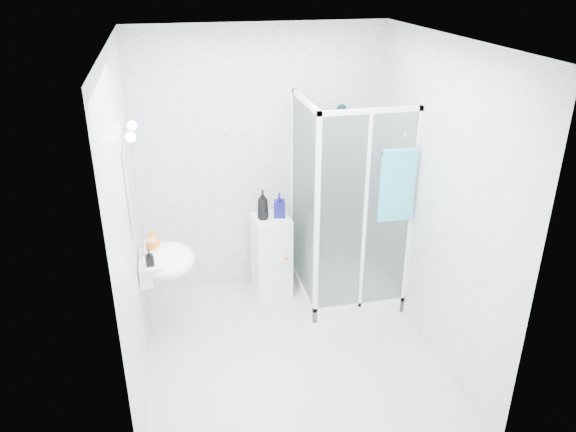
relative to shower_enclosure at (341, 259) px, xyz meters
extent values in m
cube|color=white|center=(-0.67, -0.77, 0.85)|extent=(2.40, 2.60, 2.60)
cube|color=silver|center=(-0.67, -0.77, -0.44)|extent=(2.40, 2.60, 0.01)
cube|color=white|center=(-0.67, -0.77, 2.15)|extent=(2.40, 2.60, 0.01)
cube|color=white|center=(0.08, 0.08, -0.39)|extent=(0.90, 0.90, 0.12)
cube|color=white|center=(-0.35, 0.08, 1.53)|extent=(0.04, 0.90, 0.04)
cube|color=white|center=(0.08, -0.35, 1.53)|extent=(0.90, 0.04, 0.04)
cube|color=white|center=(-0.35, -0.35, 0.55)|extent=(0.04, 0.04, 2.00)
cube|color=white|center=(-0.36, 0.08, 0.59)|extent=(0.02, 0.82, 1.84)
cube|color=white|center=(0.08, -0.36, 0.59)|extent=(0.82, 0.02, 1.84)
cube|color=white|center=(0.08, -0.35, 0.59)|extent=(0.03, 0.04, 1.84)
cylinder|color=silver|center=(0.08, 0.47, 0.90)|extent=(0.02, 0.02, 1.00)
cylinder|color=silver|center=(0.08, 0.44, 1.37)|extent=(0.09, 0.05, 0.09)
cylinder|color=silver|center=(0.13, 0.50, 0.60)|extent=(0.12, 0.04, 0.12)
cylinder|color=silver|center=(0.36, -0.39, 1.33)|extent=(0.03, 0.05, 0.03)
cube|color=white|center=(-1.81, -0.32, 0.30)|extent=(0.10, 0.40, 0.18)
ellipsoid|color=white|center=(-1.63, -0.32, 0.35)|extent=(0.46, 0.56, 0.20)
cube|color=white|center=(-1.75, -0.32, 0.40)|extent=(0.16, 0.50, 0.02)
cylinder|color=silver|center=(-1.81, -0.32, 0.48)|extent=(0.04, 0.04, 0.16)
cylinder|color=silver|center=(-1.76, -0.32, 0.55)|extent=(0.12, 0.02, 0.02)
cube|color=white|center=(-1.85, -0.32, 1.05)|extent=(0.02, 0.60, 0.70)
cylinder|color=silver|center=(-1.84, -0.48, 1.47)|extent=(0.05, 0.04, 0.04)
sphere|color=white|center=(-1.80, -0.48, 1.47)|extent=(0.08, 0.08, 0.08)
cylinder|color=silver|center=(-1.84, -0.16, 1.47)|extent=(0.05, 0.04, 0.04)
sphere|color=white|center=(-1.80, -0.16, 1.47)|extent=(0.08, 0.08, 0.08)
cylinder|color=silver|center=(-1.02, 0.50, 1.17)|extent=(0.02, 0.04, 0.02)
sphere|color=silver|center=(-1.02, 0.48, 1.17)|extent=(0.03, 0.03, 0.03)
cylinder|color=silver|center=(-0.82, 0.50, 1.17)|extent=(0.02, 0.04, 0.02)
sphere|color=silver|center=(-0.82, 0.48, 1.17)|extent=(0.03, 0.03, 0.03)
cube|color=white|center=(-0.63, 0.27, -0.03)|extent=(0.37, 0.37, 0.84)
cube|color=white|center=(-0.63, 0.10, -0.03)|extent=(0.31, 0.03, 0.71)
sphere|color=#BA771A|center=(-0.52, 0.09, 0.01)|extent=(0.03, 0.03, 0.03)
cube|color=#35AFC8|center=(0.34, -0.40, 0.88)|extent=(0.31, 0.04, 0.63)
cylinder|color=#35AFC8|center=(0.34, -0.40, 1.20)|extent=(0.31, 0.05, 0.05)
imported|color=black|center=(-0.72, 0.25, 0.53)|extent=(0.12, 0.12, 0.29)
imported|color=#100E56|center=(-0.55, 0.27, 0.51)|extent=(0.13, 0.13, 0.24)
imported|color=orange|center=(-1.74, -0.21, 0.50)|extent=(0.16, 0.16, 0.18)
imported|color=black|center=(-1.77, -0.49, 0.48)|extent=(0.07, 0.07, 0.14)
camera|label=1|loc=(-1.54, -4.55, 2.63)|focal=35.00mm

